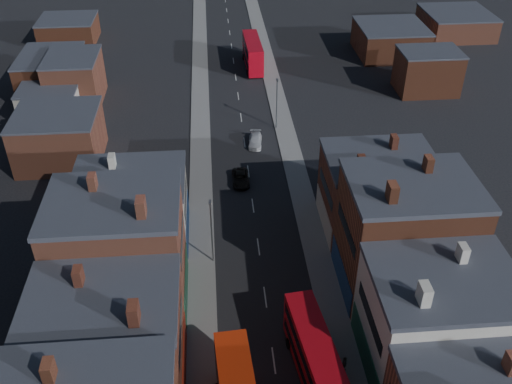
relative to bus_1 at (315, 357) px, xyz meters
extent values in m
cube|color=gray|center=(-9.78, 36.09, -2.61)|extent=(3.00, 200.00, 0.12)
cube|color=gray|center=(3.22, 36.09, -2.61)|extent=(3.00, 200.00, 0.12)
cylinder|color=slate|center=(-8.48, 16.09, 1.33)|extent=(0.16, 0.16, 8.00)
cube|color=slate|center=(-8.48, 16.09, 5.33)|extent=(0.25, 0.70, 0.25)
cylinder|color=slate|center=(1.92, 46.09, 1.33)|extent=(0.16, 0.16, 8.00)
cube|color=slate|center=(1.92, 46.09, 5.33)|extent=(0.25, 0.70, 0.25)
cube|color=red|center=(0.00, 0.00, -0.01)|extent=(3.99, 11.69, 4.58)
cube|color=black|center=(0.00, 0.00, -0.90)|extent=(3.94, 10.79, 0.94)
cube|color=black|center=(0.00, 0.00, 1.08)|extent=(3.94, 10.79, 0.94)
cylinder|color=black|center=(-1.74, 3.48, -2.15)|extent=(0.44, 1.07, 1.04)
cylinder|color=black|center=(0.84, 3.80, -2.15)|extent=(0.44, 1.07, 1.04)
cube|color=#B50816|center=(0.22, 70.63, 0.14)|extent=(3.11, 12.20, 4.85)
cube|color=black|center=(0.22, 70.63, -0.80)|extent=(3.14, 11.23, 0.99)
cube|color=black|center=(0.22, 70.63, 1.30)|extent=(3.14, 11.23, 0.99)
cylinder|color=black|center=(-1.04, 66.71, -2.12)|extent=(0.36, 1.11, 1.10)
cylinder|color=black|center=(1.71, 66.79, -2.12)|extent=(0.36, 1.11, 1.10)
cylinder|color=black|center=(-1.27, 74.47, -2.12)|extent=(0.36, 1.11, 1.10)
cylinder|color=black|center=(1.49, 74.55, -2.12)|extent=(0.36, 1.11, 1.10)
imported|color=navy|center=(0.52, 2.84, -2.08)|extent=(1.59, 3.67, 1.17)
imported|color=black|center=(-4.48, 31.44, -2.01)|extent=(2.25, 4.80, 1.33)
imported|color=silver|center=(-1.71, 41.34, -2.00)|extent=(2.43, 4.82, 1.34)
imported|color=#635E55|center=(2.79, 0.34, -1.63)|extent=(0.86, 1.18, 1.84)
camera|label=1|loc=(-7.71, -31.49, 39.54)|focal=40.00mm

